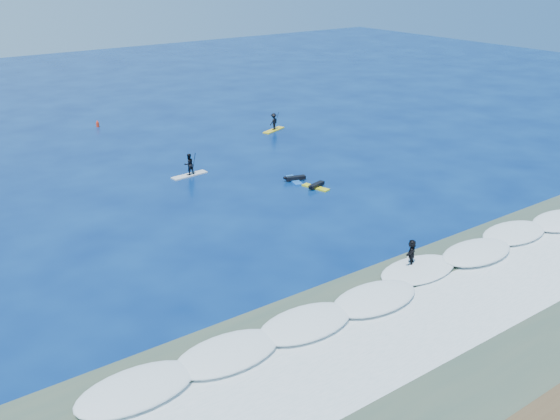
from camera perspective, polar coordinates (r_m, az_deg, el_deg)
ground at (r=39.17m, az=1.26°, el=-0.84°), size 160.00×160.00×0.00m
shallow_water at (r=30.50m, az=17.63°, el=-9.20°), size 90.00×13.00×0.01m
breaking_wave at (r=32.60m, az=12.04°, el=-6.43°), size 40.00×6.00×0.30m
whitewater at (r=30.99m, az=16.15°, el=-8.48°), size 34.00×5.00×0.02m
sup_paddler_center at (r=47.14m, az=-8.32°, el=3.97°), size 2.88×0.95×1.99m
sup_paddler_right at (r=59.07m, az=-0.58°, el=7.97°), size 2.78×1.61×1.91m
prone_paddler_near at (r=44.40m, az=3.30°, el=2.20°), size 1.65×2.16×0.44m
prone_paddler_far at (r=45.77m, az=1.32°, el=2.87°), size 1.70×2.23×0.45m
wave_surfer at (r=33.55m, az=11.92°, el=-3.93°), size 2.04×1.62×1.50m
marker_buoy at (r=62.95m, az=-16.34°, el=7.56°), size 0.29×0.29×0.69m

